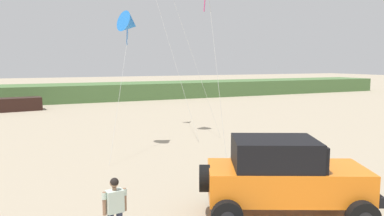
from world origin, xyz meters
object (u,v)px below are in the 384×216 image
at_px(distant_sedan, 16,104).
at_px(jeep, 284,175).
at_px(kite_yellow_diamond, 130,24).
at_px(person_watching, 115,207).

bearing_deg(distant_sedan, jeep, -81.93).
bearing_deg(kite_yellow_diamond, distant_sedan, 107.14).
bearing_deg(person_watching, kite_yellow_diamond, 72.61).
relative_size(person_watching, kite_yellow_diamond, 0.24).
bearing_deg(distant_sedan, person_watching, -91.04).
relative_size(jeep, person_watching, 3.00).
bearing_deg(jeep, kite_yellow_diamond, 99.21).
distance_m(person_watching, kite_yellow_diamond, 11.65).
xyz_separation_m(person_watching, kite_yellow_diamond, (3.09, 9.88, 5.36)).
relative_size(distant_sedan, kite_yellow_diamond, 0.60).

